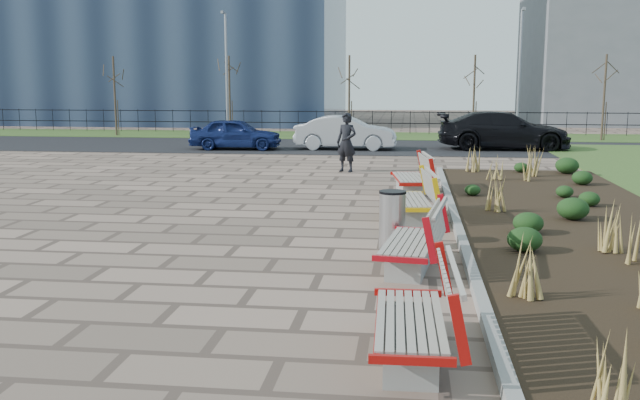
# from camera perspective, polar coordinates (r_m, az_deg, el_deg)

# --- Properties ---
(ground) EXTENTS (120.00, 120.00, 0.00)m
(ground) POSITION_cam_1_polar(r_m,az_deg,el_deg) (9.56, -11.34, -8.15)
(ground) COLOR #886E5D
(ground) RESTS_ON ground
(planting_bed) EXTENTS (4.50, 18.00, 0.10)m
(planting_bed) POSITION_cam_1_polar(r_m,az_deg,el_deg) (14.30, 20.33, -2.42)
(planting_bed) COLOR black
(planting_bed) RESTS_ON ground
(planting_curb) EXTENTS (0.16, 18.00, 0.15)m
(planting_curb) POSITION_cam_1_polar(r_m,az_deg,el_deg) (13.94, 10.96, -2.18)
(planting_curb) COLOR gray
(planting_curb) RESTS_ON ground
(grass_verge_far) EXTENTS (80.00, 5.00, 0.04)m
(grass_verge_far) POSITION_cam_1_polar(r_m,az_deg,el_deg) (36.85, 2.52, 5.17)
(grass_verge_far) COLOR #33511E
(grass_verge_far) RESTS_ON ground
(road) EXTENTS (80.00, 7.00, 0.02)m
(road) POSITION_cam_1_polar(r_m,az_deg,el_deg) (30.90, 1.62, 4.29)
(road) COLOR black
(road) RESTS_ON ground
(bench_a) EXTENTS (0.95, 2.12, 1.00)m
(bench_a) POSITION_cam_1_polar(r_m,az_deg,el_deg) (7.47, 7.20, -9.08)
(bench_a) COLOR #A60E0B
(bench_a) RESTS_ON ground
(bench_b) EXTENTS (1.18, 2.20, 1.00)m
(bench_b) POSITION_cam_1_polar(r_m,az_deg,el_deg) (10.93, 7.21, -3.06)
(bench_b) COLOR #A70B14
(bench_b) RESTS_ON ground
(bench_c) EXTENTS (1.12, 2.18, 1.00)m
(bench_c) POSITION_cam_1_polar(r_m,az_deg,el_deg) (14.73, 7.22, 0.23)
(bench_c) COLOR yellow
(bench_c) RESTS_ON ground
(bench_d) EXTENTS (1.16, 2.20, 1.00)m
(bench_d) POSITION_cam_1_polar(r_m,az_deg,el_deg) (18.07, 7.22, 1.97)
(bench_d) COLOR #B6110C
(bench_d) RESTS_ON ground
(litter_bin) EXTENTS (0.45, 0.45, 0.99)m
(litter_bin) POSITION_cam_1_polar(r_m,az_deg,el_deg) (12.28, 5.80, -1.65)
(litter_bin) COLOR #B2B2B7
(litter_bin) RESTS_ON ground
(pedestrian) EXTENTS (0.80, 0.68, 1.86)m
(pedestrian) POSITION_cam_1_polar(r_m,az_deg,el_deg) (22.47, 2.13, 4.63)
(pedestrian) COLOR black
(pedestrian) RESTS_ON ground
(car_blue) EXTENTS (3.83, 1.69, 1.28)m
(car_blue) POSITION_cam_1_polar(r_m,az_deg,el_deg) (29.80, -6.75, 5.29)
(car_blue) COLOR navy
(car_blue) RESTS_ON road
(car_silver) EXTENTS (4.19, 1.49, 1.38)m
(car_silver) POSITION_cam_1_polar(r_m,az_deg,el_deg) (29.59, 2.06, 5.41)
(car_silver) COLOR #A5A7AD
(car_silver) RESTS_ON road
(car_black) EXTENTS (5.44, 2.35, 1.56)m
(car_black) POSITION_cam_1_polar(r_m,az_deg,el_deg) (30.52, 14.47, 5.41)
(car_black) COLOR black
(car_black) RESTS_ON road
(tree_a) EXTENTS (1.40, 1.40, 4.00)m
(tree_a) POSITION_cam_1_polar(r_m,az_deg,el_deg) (38.18, -16.09, 7.99)
(tree_a) COLOR #4C3D2D
(tree_a) RESTS_ON grass_verge_far
(tree_b) EXTENTS (1.40, 1.40, 4.00)m
(tree_b) POSITION_cam_1_polar(r_m,az_deg,el_deg) (36.25, -7.25, 8.22)
(tree_b) COLOR #4C3D2D
(tree_b) RESTS_ON grass_verge_far
(tree_c) EXTENTS (1.40, 1.40, 4.00)m
(tree_c) POSITION_cam_1_polar(r_m,az_deg,el_deg) (35.25, 2.35, 8.25)
(tree_c) COLOR #4C3D2D
(tree_c) RESTS_ON grass_verge_far
(tree_d) EXTENTS (1.40, 1.40, 4.00)m
(tree_d) POSITION_cam_1_polar(r_m,az_deg,el_deg) (35.26, 12.21, 8.05)
(tree_d) COLOR #4C3D2D
(tree_d) RESTS_ON grass_verge_far
(tree_e) EXTENTS (1.40, 1.40, 4.00)m
(tree_e) POSITION_cam_1_polar(r_m,az_deg,el_deg) (36.27, 21.77, 7.62)
(tree_e) COLOR #4C3D2D
(tree_e) RESTS_ON grass_verge_far
(lamp_west) EXTENTS (0.24, 0.60, 6.00)m
(lamp_west) POSITION_cam_1_polar(r_m,az_deg,el_deg) (35.76, -7.48, 9.80)
(lamp_west) COLOR gray
(lamp_west) RESTS_ON grass_verge_far
(lamp_east) EXTENTS (0.24, 0.60, 6.00)m
(lamp_east) POSITION_cam_1_polar(r_m,az_deg,el_deg) (34.98, 15.65, 9.54)
(lamp_east) COLOR gray
(lamp_east) RESTS_ON grass_verge_far
(railing_fence) EXTENTS (44.00, 0.10, 1.20)m
(railing_fence) POSITION_cam_1_polar(r_m,az_deg,el_deg) (38.30, 2.71, 6.26)
(railing_fence) COLOR black
(railing_fence) RESTS_ON grass_verge_far
(building_glass) EXTENTS (40.00, 14.00, 15.00)m
(building_glass) POSITION_cam_1_polar(r_m,az_deg,el_deg) (54.84, -20.59, 13.87)
(building_glass) COLOR #192338
(building_glass) RESTS_ON ground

